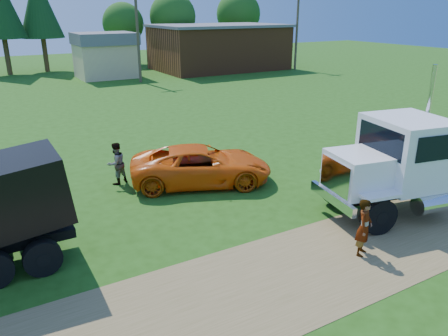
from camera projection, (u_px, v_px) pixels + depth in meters
ground at (346, 254)px, 13.44m from camera, size 140.00×140.00×0.00m
dirt_track at (346, 254)px, 13.44m from camera, size 120.00×4.20×0.01m
white_semi_tractor at (407, 165)px, 15.78m from camera, size 8.89×4.33×5.25m
orange_pickup at (201, 165)px, 18.62m from camera, size 6.53×4.77×1.65m
spectator_a at (364, 227)px, 13.16m from camera, size 0.80×0.71×1.83m
spectator_b at (116, 163)px, 18.57m from camera, size 1.08×0.97×1.83m
brick_building at (219, 47)px, 53.49m from camera, size 15.40×10.40×5.30m
tan_shed at (106, 55)px, 47.00m from camera, size 6.20×5.40×4.70m
utility_poles at (138, 34)px, 43.08m from camera, size 42.20×0.28×9.00m
tree_row at (41, 11)px, 50.72m from camera, size 53.72×13.51×11.51m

